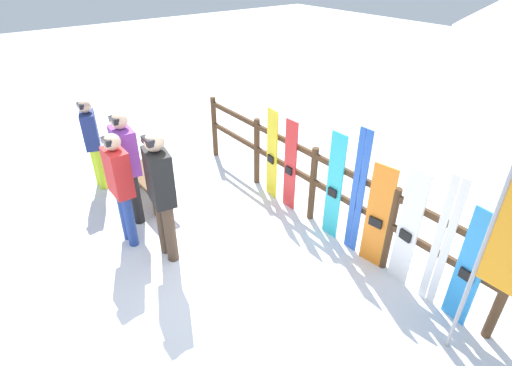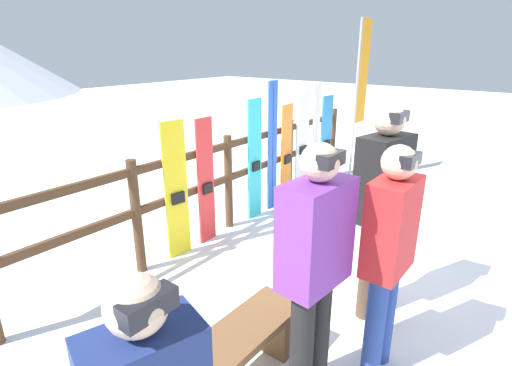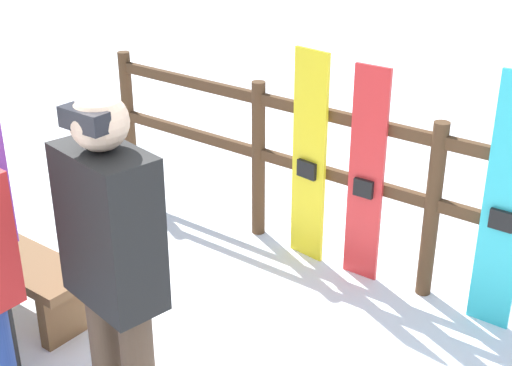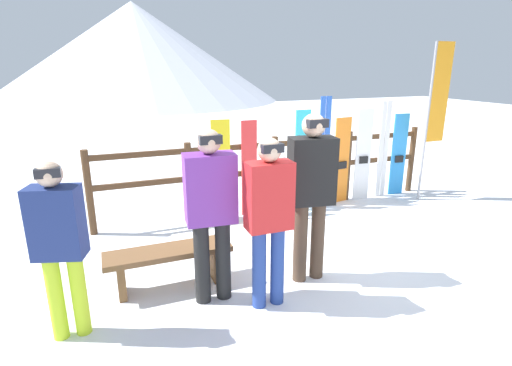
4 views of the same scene
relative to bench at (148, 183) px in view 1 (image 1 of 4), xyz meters
name	(u,v)px [view 1 (image 1 of 4)]	position (x,y,z in m)	size (l,w,h in m)	color
ground_plane	(195,274)	(1.98, -0.29, -0.32)	(40.00, 40.00, 0.00)	white
fence	(313,178)	(1.98, 1.76, 0.39)	(5.59, 0.10, 1.20)	#4C331E
bench	(148,183)	(0.00, 0.00, 0.00)	(1.30, 0.36, 0.43)	brown
person_red	(120,183)	(0.84, -0.68, 0.65)	(0.42, 0.23, 1.66)	navy
person_navy	(92,139)	(-0.93, -0.49, 0.59)	(0.45, 0.33, 1.56)	#B7D826
person_black	(161,189)	(1.45, -0.38, 0.73)	(0.50, 0.33, 1.81)	#4C3828
person_purple	(127,162)	(0.37, -0.40, 0.67)	(0.49, 0.30, 1.72)	black
snowboard_yellow	(272,155)	(1.09, 1.70, 0.43)	(0.28, 0.08, 1.51)	yellow
snowboard_red	(290,166)	(1.53, 1.70, 0.42)	(0.25, 0.06, 1.48)	red
snowboard_cyan	(334,187)	(2.44, 1.70, 0.47)	(0.26, 0.06, 1.60)	#2DBFCC
ski_pair_blue	(358,193)	(2.84, 1.71, 0.58)	(0.20, 0.02, 1.80)	blue
snowboard_orange	(378,217)	(3.19, 1.70, 0.40)	(0.32, 0.09, 1.45)	orange
snowboard_white	(408,230)	(3.61, 1.70, 0.46)	(0.28, 0.08, 1.57)	white
ski_pair_white	(442,244)	(4.03, 1.71, 0.52)	(0.20, 0.02, 1.69)	white
snowboard_blue	(469,269)	(4.37, 1.70, 0.40)	(0.28, 0.08, 1.46)	#288CE0
rental_flag	(509,228)	(4.67, 1.30, 1.31)	(0.40, 0.04, 2.63)	#99999E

